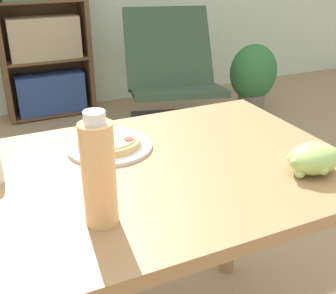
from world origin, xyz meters
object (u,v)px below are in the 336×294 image
pizza_on_plate (109,143)px  potted_plant_floor (253,76)px  drink_bottle (99,173)px  grape_bunch (314,159)px  lounge_chair_far (172,96)px  bookshelf (43,35)px

pizza_on_plate → potted_plant_floor: 2.48m
potted_plant_floor → drink_bottle: bearing=-132.4°
grape_bunch → potted_plant_floor: size_ratio=0.25×
grape_bunch → lounge_chair_far: bearing=74.6°
pizza_on_plate → grape_bunch: bearing=-39.9°
bookshelf → potted_plant_floor: bearing=-24.1°
lounge_chair_far → bookshelf: size_ratio=0.66×
lounge_chair_far → potted_plant_floor: lounge_chair_far is taller
grape_bunch → potted_plant_floor: grape_bunch is taller
bookshelf → potted_plant_floor: 1.71m
bookshelf → grape_bunch: bearing=-85.7°
grape_bunch → bookshelf: bearing=94.3°
drink_bottle → lounge_chair_far: drink_bottle is taller
grape_bunch → bookshelf: bookshelf is taller
pizza_on_plate → lounge_chair_far: bearing=59.1°
pizza_on_plate → potted_plant_floor: size_ratio=0.42×
grape_bunch → potted_plant_floor: bearing=57.3°
lounge_chair_far → grape_bunch: bearing=-89.3°
drink_bottle → potted_plant_floor: drink_bottle is taller
drink_bottle → bookshelf: bearing=82.9°
grape_bunch → pizza_on_plate: bearing=140.1°
grape_bunch → lounge_chair_far: lounge_chair_far is taller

